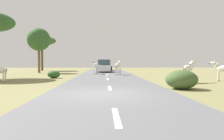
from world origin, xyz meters
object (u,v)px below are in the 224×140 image
Objects in this scene: car_1 at (106,66)px; bush_0 at (54,74)px; zebra_3 at (118,66)px; zebra_2 at (223,69)px; tree_1 at (39,40)px; tree_2 at (42,41)px; car_0 at (104,66)px; zebra_4 at (188,69)px; bush_1 at (182,80)px; zebra_0 at (96,66)px.

car_1 is 17.09m from bush_0.
zebra_2 is at bearing -21.83° from zebra_3.
tree_2 is (-1.70, 7.33, 0.57)m from tree_1.
car_0 reaches higher than zebra_2.
car_1 is at bearing -2.01° from tree_2.
zebra_4 is 27.24m from tree_2.
bush_1 is (2.61, -11.82, -0.53)m from zebra_3.
tree_1 is (-8.77, -0.74, 3.59)m from car_0.
tree_2 reaches higher than bush_1.
bush_1 is (12.86, -17.48, -3.93)m from tree_1.
zebra_2 is 13.98m from bush_0.
bush_1 is (-4.77, -4.36, -0.41)m from zebra_2.
car_1 is (-8.61, 20.08, -0.07)m from zebra_2.
bush_0 is 11.86m from bush_1.
tree_1 is at bearing 89.46° from zebra_2.
zebra_4 is at bearing -52.72° from tree_2.
zebra_2 is 0.96× the size of zebra_4.
car_1 is at bearing 89.81° from car_0.
zebra_3 is (-7.37, 7.46, 0.12)m from zebra_2.
tree_1 reaches higher than zebra_3.
zebra_3 reaches higher than zebra_0.
zebra_4 is 11.47m from bush_0.
zebra_3 is at bearing -74.81° from car_0.
zebra_4 is 1.43× the size of bush_0.
zebra_2 reaches higher than bush_1.
bush_1 is (5.11, -13.53, -0.50)m from zebra_0.
tree_1 reaches higher than bush_0.
car_0 and car_1 have the same top height.
car_1 is (1.27, 10.91, -0.17)m from zebra_0.
zebra_2 is at bearing -46.62° from tree_2.
tree_1 is at bearing -175.01° from zebra_4.
bush_0 is (-6.09, -3.76, -0.71)m from zebra_3.
tree_1 is (-17.63, 13.12, 3.52)m from zebra_2.
zebra_4 is 0.94× the size of bush_1.
car_0 is 13.05m from tree_2.
zebra_3 is 12.11m from bush_1.
zebra_2 is 28.44m from tree_2.
car_1 reaches higher than bush_0.
zebra_3 is at bearing 102.45° from bush_1.
tree_1 is at bearing -173.03° from car_0.
zebra_3 reaches higher than zebra_2.
tree_2 is (-11.95, 13.00, 3.96)m from zebra_3.
zebra_4 is at bearing 144.11° from zebra_2.
tree_2 is at bearing 176.24° from zebra_4.
bush_1 is at bearing 127.92° from zebra_0.
zebra_0 is at bearing -27.01° from tree_1.
tree_2 reaches higher than zebra_3.
zebra_2 is 0.90× the size of bush_1.
car_0 is at bearing -32.20° from tree_2.
bush_0 is (5.86, -16.75, -4.67)m from tree_2.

